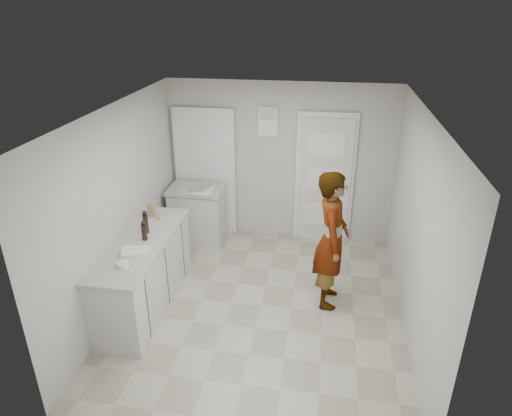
% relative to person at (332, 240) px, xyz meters
% --- Properties ---
extents(ground, '(4.00, 4.00, 0.00)m').
position_rel_person_xyz_m(ground, '(-0.83, -0.25, -0.89)').
color(ground, gray).
rests_on(ground, ground).
extents(room_shell, '(4.00, 4.00, 4.00)m').
position_rel_person_xyz_m(room_shell, '(-1.01, 1.70, 0.13)').
color(room_shell, beige).
rests_on(room_shell, ground).
extents(main_counter, '(0.64, 1.96, 0.93)m').
position_rel_person_xyz_m(main_counter, '(-2.28, -0.45, -0.46)').
color(main_counter, beige).
rests_on(main_counter, ground).
extents(side_counter, '(0.84, 0.61, 0.93)m').
position_rel_person_xyz_m(side_counter, '(-2.08, 1.30, -0.46)').
color(side_counter, beige).
rests_on(side_counter, ground).
extents(person, '(0.43, 0.65, 1.78)m').
position_rel_person_xyz_m(person, '(0.00, 0.00, 0.00)').
color(person, silver).
rests_on(person, ground).
extents(cake_mix_box, '(0.11, 0.06, 0.18)m').
position_rel_person_xyz_m(cake_mix_box, '(-2.39, 0.24, 0.12)').
color(cake_mix_box, '#8B6145').
rests_on(cake_mix_box, main_counter).
extents(spice_jar, '(0.05, 0.05, 0.08)m').
position_rel_person_xyz_m(spice_jar, '(-2.25, 0.16, 0.07)').
color(spice_jar, tan).
rests_on(spice_jar, main_counter).
extents(oil_cruet_a, '(0.07, 0.07, 0.26)m').
position_rel_person_xyz_m(oil_cruet_a, '(-2.24, -0.40, 0.16)').
color(oil_cruet_a, black).
rests_on(oil_cruet_a, main_counter).
extents(oil_cruet_b, '(0.07, 0.07, 0.30)m').
position_rel_person_xyz_m(oil_cruet_b, '(-2.29, -0.22, 0.18)').
color(oil_cruet_b, black).
rests_on(oil_cruet_b, main_counter).
extents(baking_dish, '(0.36, 0.30, 0.06)m').
position_rel_person_xyz_m(baking_dish, '(-2.20, -0.76, 0.06)').
color(baking_dish, silver).
rests_on(baking_dish, main_counter).
extents(egg_bowl, '(0.14, 0.14, 0.05)m').
position_rel_person_xyz_m(egg_bowl, '(-2.24, -1.02, 0.06)').
color(egg_bowl, silver).
rests_on(egg_bowl, main_counter).
extents(papers, '(0.27, 0.35, 0.01)m').
position_rel_person_xyz_m(papers, '(-1.94, 1.22, 0.04)').
color(papers, white).
rests_on(papers, side_counter).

